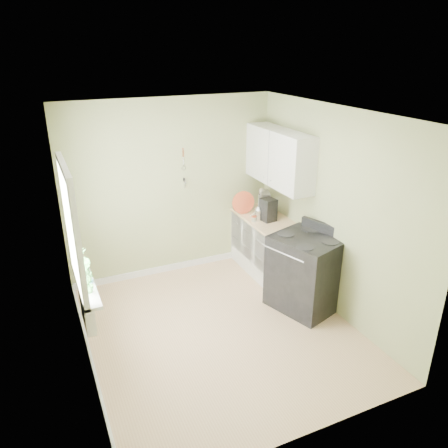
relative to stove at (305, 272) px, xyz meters
name	(u,v)px	position (x,y,z in m)	size (l,w,h in m)	color
floor	(220,331)	(-1.28, -0.05, -0.53)	(3.20, 3.60, 0.02)	tan
ceiling	(219,113)	(-1.28, -0.05, 2.19)	(3.20, 3.60, 0.02)	white
wall_back	(171,189)	(-1.28, 1.76, 0.83)	(3.20, 0.02, 2.70)	tan
wall_left	(74,259)	(-2.89, -0.05, 0.83)	(0.02, 3.60, 2.70)	tan
wall_right	(333,213)	(0.33, -0.05, 0.83)	(0.02, 3.60, 2.70)	tan
base_cabinets	(271,250)	(0.02, 0.95, -0.09)	(0.60, 1.60, 0.87)	white
countertop	(272,223)	(0.01, 0.95, 0.37)	(0.64, 1.60, 0.04)	beige
upper_cabinets	(279,157)	(0.15, 1.05, 1.33)	(0.35, 1.40, 0.80)	white
window	(71,230)	(-2.86, 0.25, 1.03)	(0.06, 1.14, 1.44)	white
window_sill	(86,284)	(-2.79, 0.25, 0.36)	(0.18, 1.14, 0.04)	white
radiator	(87,312)	(-2.82, 0.20, 0.03)	(0.12, 0.50, 0.35)	white
wall_utensils	(184,174)	(-1.08, 1.73, 1.04)	(0.02, 0.14, 0.58)	beige
stove	(305,272)	(0.00, 0.00, 0.00)	(0.98, 1.03, 1.16)	black
stand_mixer	(265,203)	(0.10, 1.33, 0.54)	(0.27, 0.34, 0.37)	#B2B2B7
kettle	(258,214)	(-0.15, 1.08, 0.49)	(0.21, 0.12, 0.21)	silver
coffee_maker	(268,210)	(-0.02, 1.01, 0.55)	(0.22, 0.24, 0.34)	black
red_tray	(243,203)	(-0.23, 1.43, 0.57)	(0.36, 0.36, 0.02)	#C94E2B
jar	(254,219)	(-0.23, 1.06, 0.43)	(0.07, 0.07, 0.08)	#ABA58B
plant_a	(88,281)	(-2.78, 0.00, 0.52)	(0.15, 0.10, 0.29)	#3A8233
plant_b	(85,271)	(-2.78, 0.24, 0.52)	(0.16, 0.13, 0.29)	#3A8233
plant_c	(82,261)	(-2.78, 0.50, 0.53)	(0.17, 0.17, 0.30)	#3A8233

